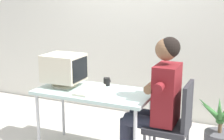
{
  "coord_description": "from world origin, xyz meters",
  "views": [
    {
      "loc": [
        1.51,
        -2.93,
        1.74
      ],
      "look_at": [
        0.21,
        0.0,
        0.98
      ],
      "focal_mm": 50.7,
      "sensor_mm": 36.0,
      "label": 1
    }
  ],
  "objects": [
    {
      "name": "wall_back",
      "position": [
        0.3,
        1.4,
        1.5
      ],
      "size": [
        8.0,
        0.1,
        3.0
      ],
      "primitive_type": "cube",
      "color": "silver",
      "rests_on": "ground_plane"
    },
    {
      "name": "person_seated",
      "position": [
        0.7,
        0.02,
        0.75
      ],
      "size": [
        0.7,
        0.56,
        1.36
      ],
      "color": "maroon",
      "rests_on": "ground_plane"
    },
    {
      "name": "potted_plant",
      "position": [
        1.3,
        0.46,
        0.28
      ],
      "size": [
        0.59,
        0.57,
        0.72
      ],
      "color": "#4C4C51",
      "rests_on": "ground_plane"
    },
    {
      "name": "keyboard",
      "position": [
        -0.04,
        -0.03,
        0.75
      ],
      "size": [
        0.18,
        0.47,
        0.03
      ],
      "color": "beige",
      "rests_on": "desk"
    },
    {
      "name": "desk_mug",
      "position": [
        0.04,
        0.24,
        0.78
      ],
      "size": [
        0.07,
        0.08,
        0.09
      ],
      "color": "black",
      "rests_on": "desk"
    },
    {
      "name": "desk",
      "position": [
        0.0,
        0.0,
        0.67
      ],
      "size": [
        1.27,
        0.63,
        0.73
      ],
      "color": "#B7B7BC",
      "rests_on": "ground_plane"
    },
    {
      "name": "office_chair",
      "position": [
        0.89,
        0.02,
        0.52
      ],
      "size": [
        0.42,
        0.42,
        0.92
      ],
      "color": "#4C4C51",
      "rests_on": "ground_plane"
    },
    {
      "name": "crt_monitor",
      "position": [
        -0.39,
        0.02,
        0.94
      ],
      "size": [
        0.43,
        0.37,
        0.37
      ],
      "color": "beige",
      "rests_on": "desk"
    }
  ]
}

